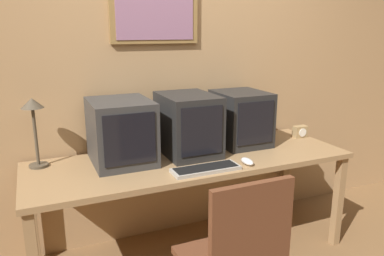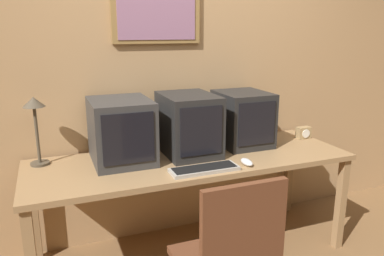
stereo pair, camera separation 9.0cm
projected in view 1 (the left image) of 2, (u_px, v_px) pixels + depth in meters
The scene contains 9 objects.
wall_back at pixel (169, 67), 2.76m from camera, with size 8.00×0.08×2.60m.
desk at pixel (192, 167), 2.55m from camera, with size 2.17×0.73×0.73m.
monitor_left at pixel (121, 131), 2.41m from camera, with size 0.38×0.47×0.41m.
monitor_center at pixel (188, 124), 2.58m from camera, with size 0.35×0.47×0.42m.
monitor_right at pixel (241, 118), 2.80m from camera, with size 0.35×0.41×0.40m.
keyboard_main at pixel (206, 169), 2.29m from camera, with size 0.43×0.14×0.03m.
mouse_near_keyboard at pixel (247, 161), 2.40m from camera, with size 0.06×0.12×0.04m.
desk_clock at pixel (300, 132), 3.00m from camera, with size 0.11×0.07×0.09m.
desk_lamp at pixel (33, 116), 2.28m from camera, with size 0.14×0.14×0.44m.
Camera 1 is at (-0.96, -1.31, 1.57)m, focal length 35.00 mm.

